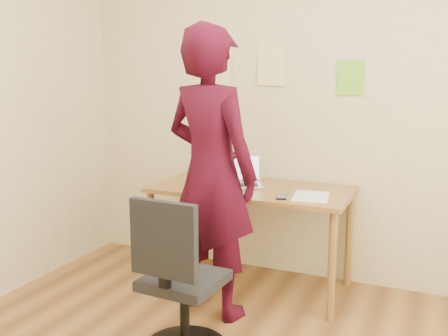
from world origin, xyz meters
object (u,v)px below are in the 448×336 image
at_px(desk, 251,199).
at_px(office_chair, 179,289).
at_px(laptop, 241,179).
at_px(person, 211,173).
at_px(phone, 281,197).

xyz_separation_m(desk, office_chair, (-0.02, -1.04, -0.27)).
xyz_separation_m(laptop, person, (-0.01, -0.50, 0.13)).
distance_m(laptop, office_chair, 1.15).
height_order(desk, office_chair, office_chair).
height_order(desk, person, person).
bearing_deg(person, office_chair, 112.08).
relative_size(desk, phone, 9.92).
relative_size(phone, person, 0.08).
bearing_deg(person, laptop, -76.32).
xyz_separation_m(desk, person, (-0.10, -0.46, 0.26)).
distance_m(desk, phone, 0.37).
relative_size(desk, laptop, 3.69).
xyz_separation_m(laptop, phone, (0.38, -0.25, -0.04)).
xyz_separation_m(desk, laptop, (-0.09, 0.04, 0.14)).
bearing_deg(office_chair, person, 100.82).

